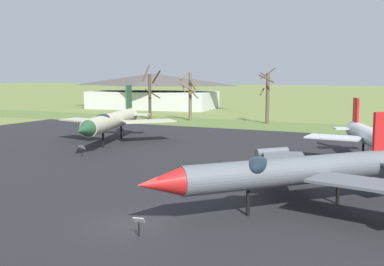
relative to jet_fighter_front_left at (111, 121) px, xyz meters
The scene contains 12 objects.
ground_plane 28.17m from the jet_fighter_front_left, 52.29° to the right, with size 600.00×600.00×0.00m, color olive.
asphalt_apron 18.67m from the jet_fighter_front_left, 21.94° to the right, with size 84.80×50.96×0.05m, color black.
grass_verge_strip 30.07m from the jet_fighter_front_left, 55.06° to the left, with size 144.80×12.00×0.06m, color #576E35.
jet_fighter_front_left is the anchor object (origin of this frame).
info_placard_front_left 8.27m from the jet_fighter_front_left, 73.23° to the right, with size 0.61×0.36×1.02m.
jet_fighter_front_right 28.58m from the jet_fighter_front_left, 35.08° to the right, with size 13.99×14.48×5.20m.
info_placard_front_right 29.91m from the jet_fighter_front_left, 52.25° to the right, with size 0.56×0.34×0.95m.
jet_fighter_rear_left 26.14m from the jet_fighter_front_left, ahead, with size 10.37×15.24×5.14m.
bare_tree_far_left 27.29m from the jet_fighter_front_left, 112.01° to the left, with size 2.90×3.67×8.87m.
bare_tree_left_of_center 26.94m from the jet_fighter_front_left, 98.16° to the left, with size 3.33×3.23×7.80m.
bare_tree_center 28.78m from the jet_fighter_front_left, 72.53° to the left, with size 2.76×2.85×8.36m.
visitor_building 53.34m from the jet_fighter_front_left, 115.71° to the left, with size 29.06×17.09×7.51m.
Camera 1 is at (12.47, -19.29, 7.38)m, focal length 44.86 mm.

